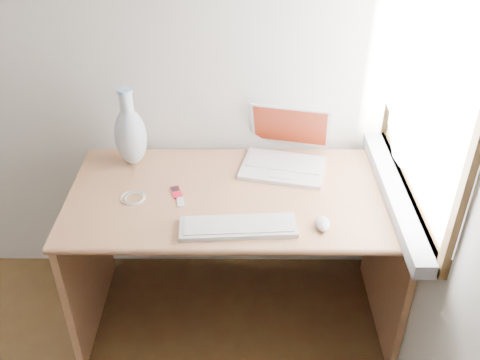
{
  "coord_description": "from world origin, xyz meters",
  "views": [
    {
      "loc": [
        1.05,
        -0.51,
        2.07
      ],
      "look_at": [
        1.04,
        1.35,
        0.81
      ],
      "focal_mm": 40.0,
      "sensor_mm": 36.0,
      "label": 1
    }
  ],
  "objects_px": {
    "laptop": "(283,153)",
    "vase": "(130,134)",
    "desk": "(237,220)",
    "external_keyboard": "(238,227)"
  },
  "relations": [
    {
      "from": "external_keyboard",
      "to": "vase",
      "type": "bearing_deg",
      "value": 131.9
    },
    {
      "from": "laptop",
      "to": "external_keyboard",
      "type": "relative_size",
      "value": 0.9
    },
    {
      "from": "vase",
      "to": "external_keyboard",
      "type": "bearing_deg",
      "value": -44.61
    },
    {
      "from": "laptop",
      "to": "external_keyboard",
      "type": "height_order",
      "value": "laptop"
    },
    {
      "from": "desk",
      "to": "vase",
      "type": "height_order",
      "value": "vase"
    },
    {
      "from": "external_keyboard",
      "to": "vase",
      "type": "relative_size",
      "value": 1.25
    },
    {
      "from": "laptop",
      "to": "vase",
      "type": "relative_size",
      "value": 1.13
    },
    {
      "from": "desk",
      "to": "laptop",
      "type": "distance_m",
      "value": 0.37
    },
    {
      "from": "laptop",
      "to": "vase",
      "type": "distance_m",
      "value": 0.69
    },
    {
      "from": "vase",
      "to": "laptop",
      "type": "bearing_deg",
      "value": -0.54
    }
  ]
}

